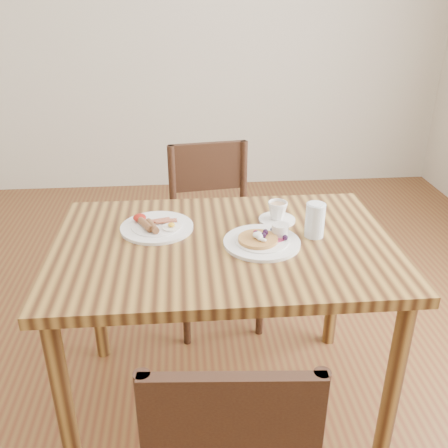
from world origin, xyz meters
The scene contains 7 objects.
ground centered at (0.00, 0.00, 0.00)m, with size 5.00×5.00×0.00m, color brown.
dining_table centered at (0.00, 0.00, 0.65)m, with size 1.20×0.80×0.75m.
chair_far centered at (0.00, 0.64, 0.49)m, with size 0.47×0.47×0.88m.
pancake_plate centered at (0.14, -0.02, 0.76)m, with size 0.27×0.27×0.06m.
breakfast_plate centered at (-0.24, 0.12, 0.76)m, with size 0.27×0.27×0.04m.
teacup_saucer centered at (0.22, 0.16, 0.78)m, with size 0.14×0.14×0.08m.
water_glass centered at (0.33, 0.02, 0.81)m, with size 0.07×0.07×0.12m, color silver.
Camera 1 is at (-0.13, -1.55, 1.58)m, focal length 40.00 mm.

